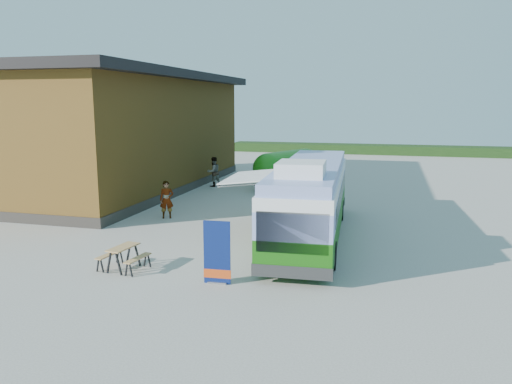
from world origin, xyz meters
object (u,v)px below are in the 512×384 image
(picnic_table, at_px, (123,252))
(bus, at_px, (311,197))
(banner, at_px, (217,258))
(person_a, at_px, (167,200))
(person_b, at_px, (214,172))
(slurry_tanker, at_px, (288,166))

(picnic_table, bearing_deg, bus, 52.65)
(bus, distance_m, banner, 6.40)
(bus, bearing_deg, banner, -111.34)
(banner, xyz_separation_m, picnic_table, (-3.50, 0.44, -0.22))
(person_a, relative_size, person_b, 0.92)
(person_b, xyz_separation_m, slurry_tanker, (4.83, 1.28, 0.39))
(person_a, bearing_deg, bus, -37.35)
(banner, relative_size, slurry_tanker, 0.33)
(bus, relative_size, slurry_tanker, 1.96)
(bus, height_order, slurry_tanker, bus)
(banner, xyz_separation_m, slurry_tanker, (-1.61, 18.72, 0.57))
(person_a, height_order, slurry_tanker, slurry_tanker)
(picnic_table, height_order, slurry_tanker, slurry_tanker)
(bus, xyz_separation_m, person_b, (-8.38, 11.41, -0.73))
(person_a, relative_size, slurry_tanker, 0.30)
(person_a, bearing_deg, banner, -78.78)
(picnic_table, relative_size, slurry_tanker, 0.26)
(bus, xyz_separation_m, person_a, (-7.34, 1.86, -0.81))
(banner, xyz_separation_m, person_b, (-6.43, 17.44, 0.18))
(bus, height_order, person_a, bus)
(bus, xyz_separation_m, slurry_tanker, (-3.55, 12.69, -0.34))
(picnic_table, distance_m, person_a, 7.69)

